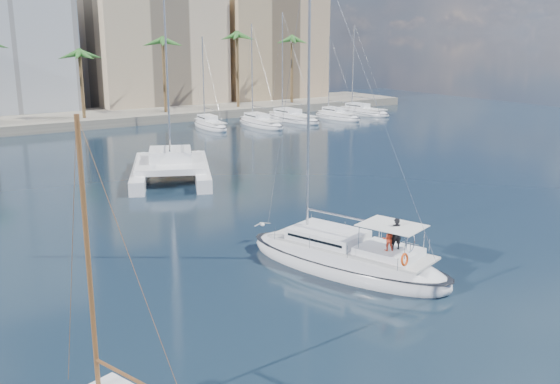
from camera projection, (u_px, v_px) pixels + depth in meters
ground at (277, 269)px, 32.84m from camera, size 160.00×160.00×0.00m
quay at (26, 123)px, 82.14m from camera, size 120.00×14.00×1.20m
building_beige at (154, 46)px, 98.78m from camera, size 20.00×14.00×20.00m
building_tan_right at (267, 51)px, 108.02m from camera, size 18.00×12.00×18.00m
palm_centre at (25, 48)px, 76.50m from camera, size 3.60×3.60×12.30m
palm_right at (261, 45)px, 94.54m from camera, size 3.60×3.60×12.30m
main_sloop at (346, 259)px, 32.75m from camera, size 7.41×12.61×17.84m
catamaran at (171, 165)px, 53.20m from camera, size 10.91×14.16×18.41m
seagull at (262, 224)px, 36.93m from camera, size 1.11×0.48×0.21m
moored_yacht_a at (210, 128)px, 81.55m from camera, size 3.37×9.52×11.90m
moored_yacht_b at (261, 126)px, 83.38m from camera, size 3.32×10.83×13.72m
moored_yacht_c at (292, 121)px, 88.45m from camera, size 3.98×12.33×15.54m
moored_yacht_d at (337, 119)px, 90.28m from camera, size 3.52×9.55×11.90m
moored_yacht_e at (362, 114)px, 95.34m from camera, size 4.61×11.11×13.72m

